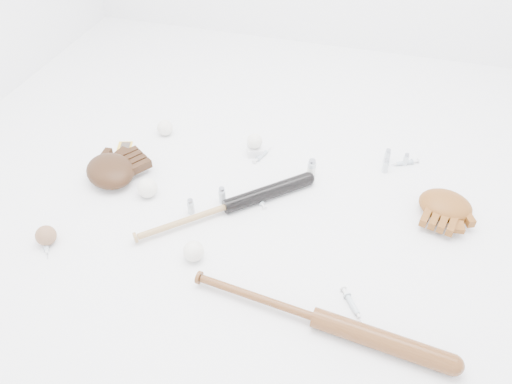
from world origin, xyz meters
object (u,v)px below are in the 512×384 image
(glove_dark, at_px, (110,171))
(pedestal, at_px, (255,150))
(bat_wood, at_px, (316,318))
(bat_dark, at_px, (227,206))

(glove_dark, height_order, pedestal, glove_dark)
(bat_wood, bearing_deg, pedestal, 125.00)
(bat_wood, height_order, pedestal, bat_wood)
(bat_dark, relative_size, pedestal, 11.89)
(bat_dark, distance_m, bat_wood, 0.59)
(bat_wood, distance_m, glove_dark, 1.06)
(bat_wood, relative_size, pedestal, 13.40)
(bat_dark, height_order, pedestal, bat_dark)
(glove_dark, xyz_separation_m, pedestal, (0.53, 0.34, -0.03))
(bat_dark, height_order, bat_wood, bat_wood)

